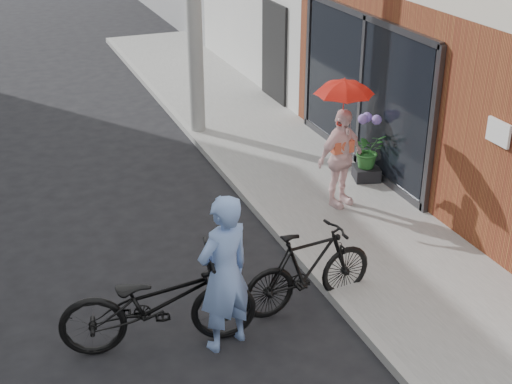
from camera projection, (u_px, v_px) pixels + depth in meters
ground at (265, 321)px, 8.24m from camera, size 80.00×80.00×0.00m
sidewalk at (344, 213)px, 10.59m from camera, size 2.20×24.00×0.12m
curb at (272, 226)px, 10.20m from camera, size 0.12×24.00×0.12m
officer at (224, 274)px, 7.48m from camera, size 0.77×0.63×1.82m
bike_left at (158, 302)px, 7.61m from camera, size 2.22×1.09×1.11m
bike_right at (309, 269)px, 8.31m from camera, size 1.75×0.65×1.03m
kimono_woman at (340, 158)px, 10.39m from camera, size 0.95×0.64×1.50m
parasol at (344, 85)px, 9.92m from camera, size 0.81×0.81×0.71m
planter at (366, 173)px, 11.49m from camera, size 0.49×0.49×0.21m
potted_plant at (368, 150)px, 11.32m from camera, size 0.52×0.45×0.58m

